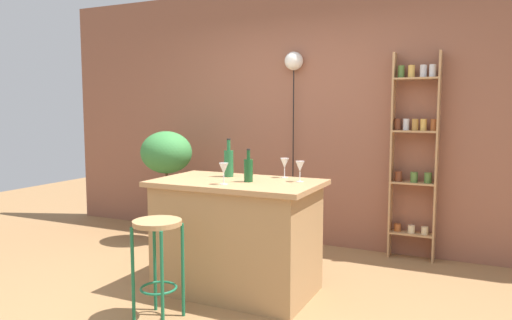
{
  "coord_description": "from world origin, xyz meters",
  "views": [
    {
      "loc": [
        1.8,
        -3.12,
        1.49
      ],
      "look_at": [
        0.05,
        0.55,
        1.05
      ],
      "focal_mm": 34.33,
      "sensor_mm": 36.0,
      "label": 1
    }
  ],
  "objects_px": {
    "wine_glass_center": "(300,167)",
    "potted_plant": "(166,160)",
    "wine_glass_left": "(224,169)",
    "bottle_sauce_amber": "(248,169)",
    "pendant_globe_light": "(294,64)",
    "bottle_spirits_clear": "(229,162)",
    "bar_stool": "(158,246)",
    "spice_shelf": "(414,152)",
    "plant_stool": "(168,225)",
    "wine_glass_right": "(285,164)"
  },
  "relations": [
    {
      "from": "wine_glass_center",
      "to": "potted_plant",
      "type": "bearing_deg",
      "value": 156.39
    },
    {
      "from": "wine_glass_left",
      "to": "wine_glass_center",
      "type": "bearing_deg",
      "value": 38.14
    },
    {
      "from": "bottle_sauce_amber",
      "to": "pendant_globe_light",
      "type": "relative_size",
      "value": 0.13
    },
    {
      "from": "pendant_globe_light",
      "to": "bottle_spirits_clear",
      "type": "bearing_deg",
      "value": -92.04
    },
    {
      "from": "bar_stool",
      "to": "spice_shelf",
      "type": "bearing_deg",
      "value": 57.78
    },
    {
      "from": "potted_plant",
      "to": "plant_stool",
      "type": "bearing_deg",
      "value": 90.0
    },
    {
      "from": "potted_plant",
      "to": "spice_shelf",
      "type": "bearing_deg",
      "value": 11.84
    },
    {
      "from": "bottle_sauce_amber",
      "to": "pendant_globe_light",
      "type": "distance_m",
      "value": 1.84
    },
    {
      "from": "bottle_spirits_clear",
      "to": "potted_plant",
      "type": "bearing_deg",
      "value": 146.65
    },
    {
      "from": "bottle_spirits_clear",
      "to": "wine_glass_right",
      "type": "distance_m",
      "value": 0.47
    },
    {
      "from": "bottle_sauce_amber",
      "to": "wine_glass_center",
      "type": "height_order",
      "value": "bottle_sauce_amber"
    },
    {
      "from": "wine_glass_center",
      "to": "wine_glass_right",
      "type": "bearing_deg",
      "value": 141.01
    },
    {
      "from": "bottle_sauce_amber",
      "to": "wine_glass_right",
      "type": "distance_m",
      "value": 0.38
    },
    {
      "from": "bar_stool",
      "to": "wine_glass_center",
      "type": "xyz_separation_m",
      "value": [
        0.72,
        0.88,
        0.5
      ]
    },
    {
      "from": "plant_stool",
      "to": "wine_glass_center",
      "type": "distance_m",
      "value": 2.2
    },
    {
      "from": "plant_stool",
      "to": "wine_glass_right",
      "type": "distance_m",
      "value": 1.98
    },
    {
      "from": "bottle_spirits_clear",
      "to": "pendant_globe_light",
      "type": "relative_size",
      "value": 0.15
    },
    {
      "from": "wine_glass_center",
      "to": "wine_glass_left",
      "type": "bearing_deg",
      "value": -141.86
    },
    {
      "from": "bar_stool",
      "to": "plant_stool",
      "type": "height_order",
      "value": "bar_stool"
    },
    {
      "from": "plant_stool",
      "to": "bottle_sauce_amber",
      "type": "bearing_deg",
      "value": -33.52
    },
    {
      "from": "spice_shelf",
      "to": "wine_glass_center",
      "type": "relative_size",
      "value": 12.32
    },
    {
      "from": "potted_plant",
      "to": "wine_glass_left",
      "type": "relative_size",
      "value": 5.2
    },
    {
      "from": "spice_shelf",
      "to": "plant_stool",
      "type": "distance_m",
      "value": 2.74
    },
    {
      "from": "bottle_spirits_clear",
      "to": "wine_glass_right",
      "type": "xyz_separation_m",
      "value": [
        0.45,
        0.15,
        -0.0
      ]
    },
    {
      "from": "bar_stool",
      "to": "pendant_globe_light",
      "type": "distance_m",
      "value": 2.67
    },
    {
      "from": "bar_stool",
      "to": "plant_stool",
      "type": "bearing_deg",
      "value": 123.92
    },
    {
      "from": "bottle_sauce_amber",
      "to": "wine_glass_left",
      "type": "relative_size",
      "value": 1.59
    },
    {
      "from": "bar_stool",
      "to": "potted_plant",
      "type": "height_order",
      "value": "potted_plant"
    },
    {
      "from": "wine_glass_left",
      "to": "wine_glass_right",
      "type": "bearing_deg",
      "value": 62.12
    },
    {
      "from": "bar_stool",
      "to": "wine_glass_right",
      "type": "xyz_separation_m",
      "value": [
        0.53,
        1.04,
        0.5
      ]
    },
    {
      "from": "spice_shelf",
      "to": "wine_glass_center",
      "type": "bearing_deg",
      "value": -116.78
    },
    {
      "from": "spice_shelf",
      "to": "wine_glass_left",
      "type": "height_order",
      "value": "spice_shelf"
    },
    {
      "from": "wine_glass_right",
      "to": "potted_plant",
      "type": "bearing_deg",
      "value": 158.51
    },
    {
      "from": "plant_stool",
      "to": "wine_glass_center",
      "type": "height_order",
      "value": "wine_glass_center"
    },
    {
      "from": "bottle_spirits_clear",
      "to": "bar_stool",
      "type": "bearing_deg",
      "value": -95.24
    },
    {
      "from": "bottle_spirits_clear",
      "to": "wine_glass_left",
      "type": "height_order",
      "value": "bottle_spirits_clear"
    },
    {
      "from": "bar_stool",
      "to": "wine_glass_center",
      "type": "relative_size",
      "value": 4.35
    },
    {
      "from": "bar_stool",
      "to": "spice_shelf",
      "type": "xyz_separation_m",
      "value": [
        1.4,
        2.22,
        0.54
      ]
    },
    {
      "from": "wine_glass_left",
      "to": "wine_glass_right",
      "type": "distance_m",
      "value": 0.6
    },
    {
      "from": "bar_stool",
      "to": "spice_shelf",
      "type": "relative_size",
      "value": 0.35
    },
    {
      "from": "bar_stool",
      "to": "wine_glass_left",
      "type": "xyz_separation_m",
      "value": [
        0.25,
        0.51,
        0.5
      ]
    },
    {
      "from": "wine_glass_center",
      "to": "bottle_sauce_amber",
      "type": "bearing_deg",
      "value": -153.72
    },
    {
      "from": "potted_plant",
      "to": "wine_glass_right",
      "type": "xyz_separation_m",
      "value": [
        1.67,
        -0.66,
        0.1
      ]
    },
    {
      "from": "bottle_sauce_amber",
      "to": "wine_glass_left",
      "type": "bearing_deg",
      "value": -120.05
    },
    {
      "from": "potted_plant",
      "to": "pendant_globe_light",
      "type": "distance_m",
      "value": 1.73
    },
    {
      "from": "bottle_spirits_clear",
      "to": "wine_glass_left",
      "type": "xyz_separation_m",
      "value": [
        0.17,
        -0.38,
        -0.0
      ]
    },
    {
      "from": "bar_stool",
      "to": "bottle_spirits_clear",
      "type": "xyz_separation_m",
      "value": [
        0.08,
        0.89,
        0.5
      ]
    },
    {
      "from": "spice_shelf",
      "to": "pendant_globe_light",
      "type": "distance_m",
      "value": 1.55
    },
    {
      "from": "plant_stool",
      "to": "pendant_globe_light",
      "type": "xyz_separation_m",
      "value": [
        1.27,
        0.57,
        1.76
      ]
    },
    {
      "from": "spice_shelf",
      "to": "wine_glass_center",
      "type": "xyz_separation_m",
      "value": [
        -0.68,
        -1.35,
        -0.04
      ]
    }
  ]
}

